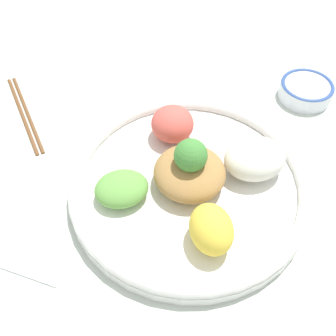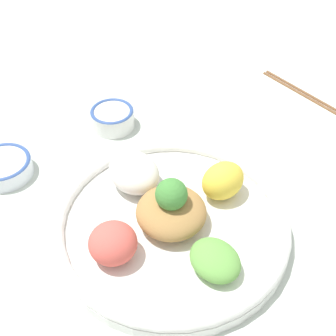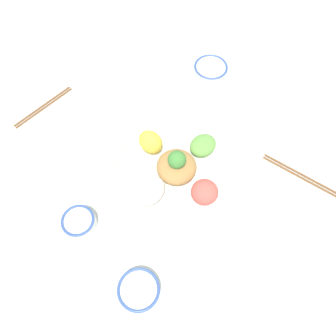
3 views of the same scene
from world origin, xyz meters
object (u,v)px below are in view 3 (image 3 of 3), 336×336
object	(u,v)px
salad_platter	(176,171)
serving_spoon_main	(227,106)
sauce_bowl_red	(79,222)
chopsticks_pair_near	(301,175)
chopsticks_pair_far	(43,106)
rice_bowl_blue	(139,290)
sauce_bowl_dark	(210,71)

from	to	relation	value
salad_platter	serving_spoon_main	world-z (taller)	salad_platter
sauce_bowl_red	chopsticks_pair_near	world-z (taller)	sauce_bowl_red
chopsticks_pair_far	salad_platter	bearing A→B (deg)	-76.55
salad_platter	chopsticks_pair_near	bearing A→B (deg)	8.29
chopsticks_pair_near	serving_spoon_main	world-z (taller)	chopsticks_pair_near
rice_bowl_blue	chopsticks_pair_far	xyz separation A→B (m)	(-0.41, 0.50, -0.02)
rice_bowl_blue	chopsticks_pair_near	distance (m)	0.54
sauce_bowl_dark	serving_spoon_main	xyz separation A→B (m)	(0.07, -0.12, -0.02)
chopsticks_pair_far	serving_spoon_main	world-z (taller)	chopsticks_pair_far
rice_bowl_blue	chopsticks_pair_near	world-z (taller)	rice_bowl_blue
serving_spoon_main	rice_bowl_blue	bearing A→B (deg)	54.46
chopsticks_pair_near	serving_spoon_main	size ratio (longest dim) A/B	1.58
rice_bowl_blue	sauce_bowl_dark	bearing A→B (deg)	81.68
salad_platter	rice_bowl_blue	xyz separation A→B (m)	(-0.04, -0.32, -0.01)
sauce_bowl_red	chopsticks_pair_near	size ratio (longest dim) A/B	0.40
sauce_bowl_dark	serving_spoon_main	size ratio (longest dim) A/B	0.82
salad_platter	chopsticks_pair_near	distance (m)	0.35
sauce_bowl_dark	rice_bowl_blue	bearing A→B (deg)	-98.32
chopsticks_pair_near	chopsticks_pair_far	xyz separation A→B (m)	(-0.80, 0.13, -0.00)
rice_bowl_blue	sauce_bowl_dark	size ratio (longest dim) A/B	0.92
chopsticks_pair_far	serving_spoon_main	distance (m)	0.58
salad_platter	chopsticks_pair_near	xyz separation A→B (m)	(0.35, 0.05, -0.02)
sauce_bowl_red	sauce_bowl_dark	size ratio (longest dim) A/B	0.78
sauce_bowl_red	chopsticks_pair_far	size ratio (longest dim) A/B	0.46
rice_bowl_blue	chopsticks_pair_near	bearing A→B (deg)	43.48
salad_platter	serving_spoon_main	xyz separation A→B (m)	(0.13, 0.27, -0.02)
sauce_bowl_red	chopsticks_pair_far	distance (m)	0.42
sauce_bowl_dark	chopsticks_pair_far	distance (m)	0.55
sauce_bowl_dark	salad_platter	bearing A→B (deg)	-99.11
sauce_bowl_dark	chopsticks_pair_near	world-z (taller)	sauce_bowl_dark
sauce_bowl_red	rice_bowl_blue	xyz separation A→B (m)	(0.18, -0.14, -0.00)
salad_platter	chopsticks_pair_near	size ratio (longest dim) A/B	1.75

